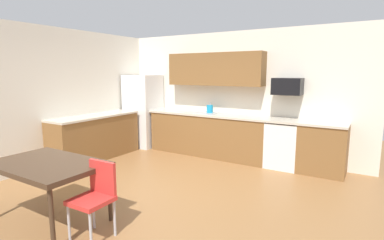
{
  "coord_description": "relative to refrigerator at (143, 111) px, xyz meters",
  "views": [
    {
      "loc": [
        2.74,
        -3.46,
        1.84
      ],
      "look_at": [
        0.0,
        1.0,
        1.0
      ],
      "focal_mm": 28.05,
      "sensor_mm": 36.0,
      "label": 1
    }
  ],
  "objects": [
    {
      "name": "wall_back",
      "position": [
        2.18,
        0.43,
        0.47
      ],
      "size": [
        5.8,
        0.1,
        2.7
      ],
      "primitive_type": "cube",
      "color": "silver",
      "rests_on": "ground"
    },
    {
      "name": "refrigerator",
      "position": [
        0.0,
        0.0,
        0.0
      ],
      "size": [
        0.76,
        0.7,
        1.77
      ],
      "primitive_type": "cube",
      "color": "white",
      "rests_on": "ground"
    },
    {
      "name": "sink_basin",
      "position": [
        1.75,
        0.08,
        -0.0
      ],
      "size": [
        0.48,
        0.4,
        0.14
      ],
      "primitive_type": "cube",
      "color": "#A5A8AD",
      "rests_on": "countertop_back"
    },
    {
      "name": "wall_left",
      "position": [
        -0.47,
        -2.22,
        0.47
      ],
      "size": [
        0.1,
        5.8,
        2.7
      ],
      "primitive_type": "cube",
      "color": "silver",
      "rests_on": "ground"
    },
    {
      "name": "dining_table",
      "position": [
        1.57,
        -3.61,
        -0.19
      ],
      "size": [
        1.4,
        0.9,
        0.75
      ],
      "color": "#422D1E",
      "rests_on": "ground"
    },
    {
      "name": "cabinet_run_back",
      "position": [
        1.8,
        0.08,
        -0.43
      ],
      "size": [
        2.73,
        0.6,
        0.9
      ],
      "primitive_type": "cube",
      "color": "brown",
      "rests_on": "ground"
    },
    {
      "name": "countertop_back",
      "position": [
        2.18,
        0.08,
        0.04
      ],
      "size": [
        4.8,
        0.64,
        0.04
      ],
      "primitive_type": "cube",
      "color": "beige",
      "rests_on": "cabinet_run_back"
    },
    {
      "name": "cabinet_run_back_right",
      "position": [
        4.17,
        0.08,
        -0.43
      ],
      "size": [
        0.82,
        0.6,
        0.9
      ],
      "primitive_type": "cube",
      "color": "brown",
      "rests_on": "ground"
    },
    {
      "name": "cabinet_run_left",
      "position": [
        -0.12,
        -1.42,
        -0.43
      ],
      "size": [
        0.6,
        2.0,
        0.9
      ],
      "primitive_type": "cube",
      "color": "brown",
      "rests_on": "ground"
    },
    {
      "name": "countertop_left",
      "position": [
        -0.12,
        -1.42,
        0.04
      ],
      "size": [
        0.64,
        2.0,
        0.04
      ],
      "primitive_type": "cube",
      "color": "beige",
      "rests_on": "cabinet_run_left"
    },
    {
      "name": "microwave",
      "position": [
        3.46,
        0.18,
        0.68
      ],
      "size": [
        0.54,
        0.36,
        0.32
      ],
      "primitive_type": "cube",
      "color": "black"
    },
    {
      "name": "sink_faucet",
      "position": [
        1.75,
        0.26,
        0.16
      ],
      "size": [
        0.02,
        0.02,
        0.24
      ],
      "primitive_type": "cylinder",
      "color": "#B2B5BA",
      "rests_on": "countertop_back"
    },
    {
      "name": "ground_plane",
      "position": [
        2.18,
        -2.22,
        -0.88
      ],
      "size": [
        12.0,
        12.0,
        0.0
      ],
      "primitive_type": "plane",
      "color": "olive"
    },
    {
      "name": "upper_cabinets_back",
      "position": [
        1.88,
        0.21,
        1.02
      ],
      "size": [
        2.2,
        0.34,
        0.7
      ],
      "primitive_type": "cube",
      "color": "brown"
    },
    {
      "name": "chair_near_table",
      "position": [
        2.36,
        -3.55,
        -0.38
      ],
      "size": [
        0.41,
        0.41,
        0.85
      ],
      "color": "red",
      "rests_on": "ground"
    },
    {
      "name": "kettle",
      "position": [
        1.81,
        0.13,
        0.14
      ],
      "size": [
        0.14,
        0.14,
        0.2
      ],
      "primitive_type": "cylinder",
      "color": "#198CBF",
      "rests_on": "countertop_back"
    },
    {
      "name": "oven_range",
      "position": [
        3.46,
        0.08,
        -0.43
      ],
      "size": [
        0.6,
        0.6,
        0.91
      ],
      "color": "white",
      "rests_on": "ground"
    }
  ]
}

